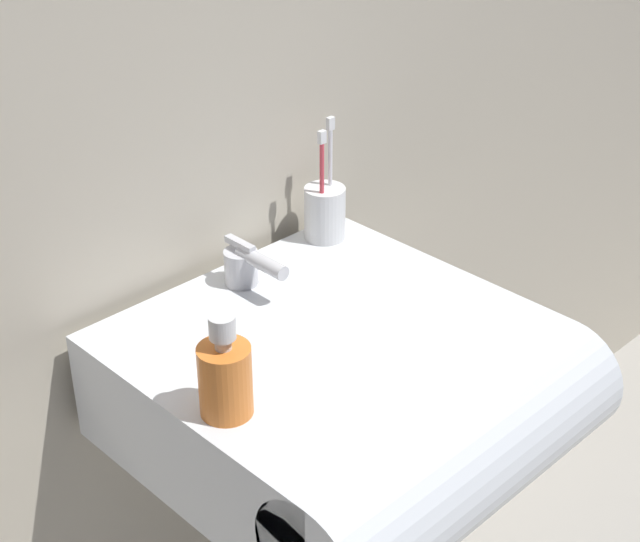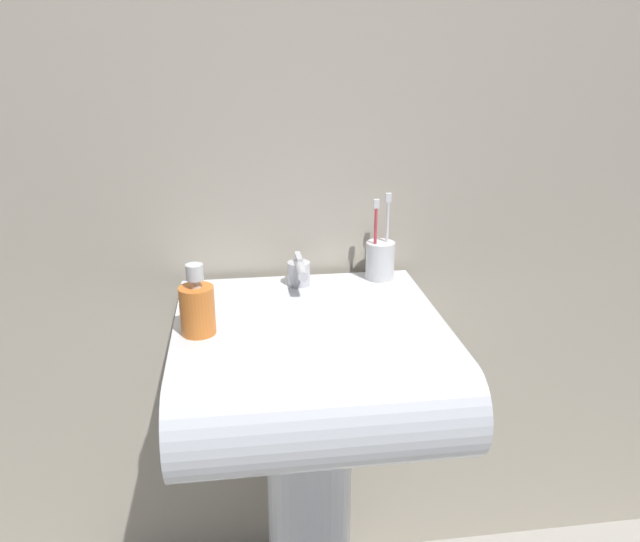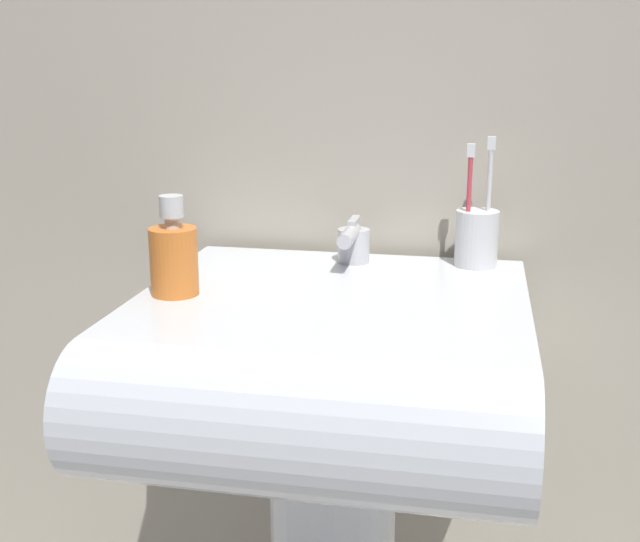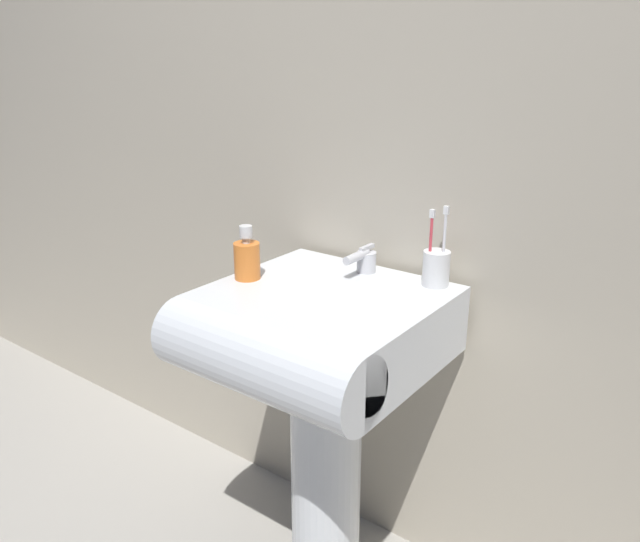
# 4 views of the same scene
# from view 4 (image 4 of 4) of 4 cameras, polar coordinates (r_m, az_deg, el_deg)

# --- Properties ---
(wall_back) EXTENTS (5.00, 0.05, 2.40)m
(wall_back) POSITION_cam_4_polar(r_m,az_deg,el_deg) (1.63, 6.57, 12.35)
(wall_back) COLOR #B7AD99
(wall_back) RESTS_ON ground
(sink_pedestal) EXTENTS (0.19, 0.19, 0.69)m
(sink_pedestal) POSITION_cam_4_polar(r_m,az_deg,el_deg) (1.73, 0.54, -17.90)
(sink_pedestal) COLOR white
(sink_pedestal) RESTS_ON ground
(sink_basin) EXTENTS (0.53, 0.55, 0.17)m
(sink_basin) POSITION_cam_4_polar(r_m,az_deg,el_deg) (1.47, -0.84, -5.60)
(sink_basin) COLOR white
(sink_basin) RESTS_ON sink_pedestal
(faucet) EXTENTS (0.05, 0.12, 0.07)m
(faucet) POSITION_cam_4_polar(r_m,az_deg,el_deg) (1.60, 3.91, 1.03)
(faucet) COLOR silver
(faucet) RESTS_ON sink_basin
(toothbrush_cup) EXTENTS (0.07, 0.07, 0.20)m
(toothbrush_cup) POSITION_cam_4_polar(r_m,az_deg,el_deg) (1.53, 10.58, 0.35)
(toothbrush_cup) COLOR white
(toothbrush_cup) RESTS_ON sink_basin
(soap_bottle) EXTENTS (0.07, 0.07, 0.14)m
(soap_bottle) POSITION_cam_4_polar(r_m,az_deg,el_deg) (1.56, -6.70, 1.14)
(soap_bottle) COLOR orange
(soap_bottle) RESTS_ON sink_basin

